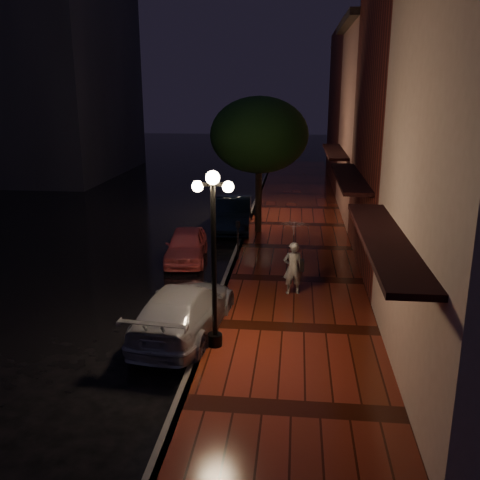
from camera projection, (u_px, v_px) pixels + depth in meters
The scene contains 14 objects.
ground at pixel (227, 281), 17.99m from camera, with size 120.00×120.00×0.00m, color black.
sidewalk at pixel (294, 281), 17.74m from camera, with size 4.50×60.00×0.15m, color #46170C.
curb at pixel (227, 278), 17.97m from camera, with size 0.25×60.00×0.15m, color #595451.
storefront_mid at pixel (443, 111), 17.69m from camera, with size 5.00×8.00×11.00m, color #511914.
storefront_far at pixel (398, 126), 25.61m from camera, with size 5.00×8.00×9.00m, color #8C5951.
storefront_extra at pixel (372, 108), 35.04m from camera, with size 5.00×12.00×10.00m, color #511914.
streetlamp_near at pixel (214, 250), 12.47m from camera, with size 0.96×0.36×4.31m.
streetlamp_far at pixel (258, 166), 25.86m from camera, with size 0.96×0.36×4.31m.
street_tree at pixel (259, 137), 22.50m from camera, with size 4.16×4.16×5.80m.
pink_car at pixel (186, 245), 19.91m from camera, with size 1.43×3.56×1.21m, color #EB6064.
navy_car at pixel (233, 214), 24.26m from camera, with size 1.57×4.50×1.48m, color black.
silver_car at pixel (184, 310), 13.92m from camera, with size 1.88×4.63×1.34m, color #A1A1A9.
woman_with_umbrella at pixel (294, 246), 16.06m from camera, with size 0.96×0.97×2.30m.
parking_meter at pixel (238, 236), 19.52m from camera, with size 0.16×0.14×1.45m.
Camera 1 is at (2.23, -16.79, 6.23)m, focal length 40.00 mm.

